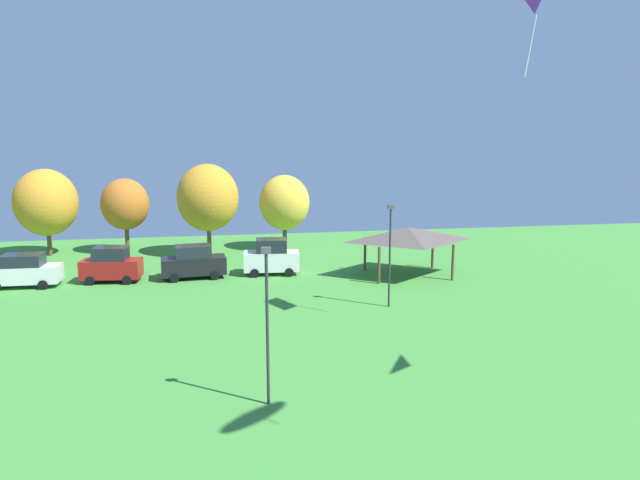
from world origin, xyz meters
name	(u,v)px	position (x,y,z in m)	size (l,w,h in m)	color
parked_car_leftmost	(23,271)	(-14.39, 41.60, 1.13)	(4.75, 2.13, 2.27)	silver
parked_car_second_from_left	(111,265)	(-8.76, 42.00, 1.22)	(4.18, 2.29, 2.51)	maroon
parked_car_third_from_left	(194,262)	(-3.12, 42.08, 1.18)	(4.70, 2.42, 2.41)	black
parked_car_rightmost_in_row	(272,257)	(2.51, 42.29, 1.29)	(4.17, 2.20, 2.66)	silver
park_pavilion	(408,234)	(12.30, 40.24, 3.08)	(6.99, 5.06, 3.60)	brown
light_post_0	(267,317)	(0.50, 21.53, 3.46)	(0.36, 0.20, 6.13)	#2D2D33
light_post_1	(390,250)	(8.70, 32.93, 3.48)	(0.36, 0.20, 6.16)	#2D2D33
treeline_tree_1	(46,203)	(-15.62, 52.31, 4.57)	(5.15, 5.15, 7.41)	brown
treeline_tree_2	(125,204)	(-9.26, 52.56, 4.27)	(4.07, 4.07, 6.52)	brown
treeline_tree_3	(208,198)	(-2.13, 50.16, 4.95)	(5.19, 5.19, 7.81)	brown
treeline_tree_4	(284,203)	(4.55, 51.60, 4.24)	(4.48, 4.48, 6.71)	brown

